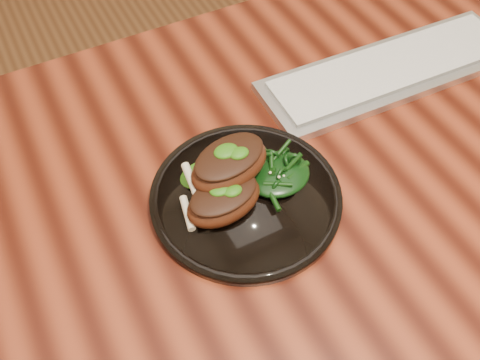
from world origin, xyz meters
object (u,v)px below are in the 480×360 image
object	(u,v)px
lamb_chop_front	(223,199)
keyboard	(392,70)
desk	(331,191)
greens_heap	(278,171)
plate	(246,197)

from	to	relation	value
lamb_chop_front	keyboard	size ratio (longest dim) A/B	0.25
lamb_chop_front	desk	bearing A→B (deg)	4.91
greens_heap	lamb_chop_front	bearing A→B (deg)	-171.18
lamb_chop_front	plate	bearing A→B (deg)	13.60
desk	lamb_chop_front	world-z (taller)	lamb_chop_front
greens_heap	keyboard	bearing A→B (deg)	21.79
lamb_chop_front	greens_heap	world-z (taller)	lamb_chop_front
plate	lamb_chop_front	xyz separation A→B (m)	(-0.04, -0.01, 0.03)
desk	greens_heap	distance (m)	0.15
plate	greens_heap	distance (m)	0.05
desk	keyboard	xyz separation A→B (m)	(0.17, 0.11, 0.09)
plate	lamb_chop_front	size ratio (longest dim) A/B	2.26
desk	lamb_chop_front	xyz separation A→B (m)	(-0.19, -0.02, 0.12)
lamb_chop_front	keyboard	distance (m)	0.39
desk	plate	distance (m)	0.18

